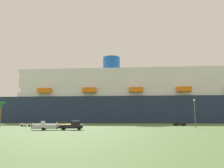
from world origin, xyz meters
TOP-DOWN VIEW (x-y plane):
  - ground_plane at (0.00, 30.00)m, footprint 600.00×600.00m
  - cruise_ship at (27.20, 77.46)m, footprint 230.83×36.64m
  - pickup_truck at (-3.70, -14.16)m, footprint 5.86×3.04m
  - small_boat_on_trailer at (-9.42, -15.17)m, footprint 7.95×2.99m
  - palm_tree at (-34.59, 5.75)m, footprint 2.99×2.93m
  - street_lamp at (29.46, 0.86)m, footprint 0.56×0.56m
  - parked_car_black_coupe at (28.45, 19.04)m, footprint 4.57×2.42m
  - parked_car_white_van at (-25.61, 7.83)m, footprint 4.69×2.54m
  - parked_car_yellow_taxi at (-13.67, 10.60)m, footprint 4.94×2.70m

SIDE VIEW (x-z plane):
  - ground_plane at x=0.00m, z-range 0.00..0.00m
  - parked_car_black_coupe at x=28.45m, z-range 0.04..1.62m
  - parked_car_white_van at x=-25.61m, z-range 0.04..1.62m
  - parked_car_yellow_taxi at x=-13.67m, z-range 0.04..1.62m
  - small_boat_on_trailer at x=-9.42m, z-range -0.11..2.04m
  - pickup_truck at x=-3.70m, z-range -0.06..2.14m
  - street_lamp at x=29.46m, z-range 1.24..9.78m
  - palm_tree at x=-34.59m, z-range 2.66..11.40m
  - cruise_ship at x=27.20m, z-range -11.15..39.11m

